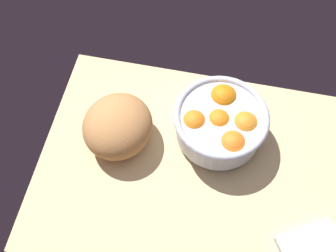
# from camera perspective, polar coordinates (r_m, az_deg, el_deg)

# --- Properties ---
(ground_plane) EXTENTS (0.75, 0.53, 0.03)m
(ground_plane) POSITION_cam_1_polar(r_m,az_deg,el_deg) (0.98, 4.30, -6.29)
(ground_plane) COLOR #D9C089
(fruit_bowl) EXTENTS (0.21, 0.21, 0.11)m
(fruit_bowl) POSITION_cam_1_polar(r_m,az_deg,el_deg) (0.95, 7.12, 0.44)
(fruit_bowl) COLOR silver
(fruit_bowl) RESTS_ON ground
(bread_loaf) EXTENTS (0.20, 0.20, 0.11)m
(bread_loaf) POSITION_cam_1_polar(r_m,az_deg,el_deg) (0.96, -6.99, 0.01)
(bread_loaf) COLOR #C3844C
(bread_loaf) RESTS_ON ground
(napkin_folded) EXTENTS (0.15, 0.13, 0.02)m
(napkin_folded) POSITION_cam_1_polar(r_m,az_deg,el_deg) (0.95, 18.85, -15.27)
(napkin_folded) COLOR silver
(napkin_folded) RESTS_ON ground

